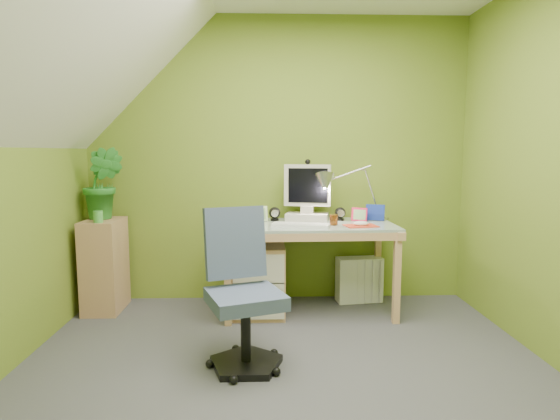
{
  "coord_description": "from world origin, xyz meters",
  "views": [
    {
      "loc": [
        -0.12,
        -2.4,
        1.28
      ],
      "look_at": [
        0.0,
        1.0,
        0.85
      ],
      "focal_mm": 30.0,
      "sensor_mm": 36.0,
      "label": 1
    }
  ],
  "objects_px": {
    "task_chair": "(245,298)",
    "potted_plant": "(103,183)",
    "desk_lamp": "(362,181)",
    "side_ledge": "(105,265)",
    "monitor": "(307,188)",
    "radiator": "(359,279)",
    "desk": "(309,268)"
  },
  "relations": [
    {
      "from": "side_ledge",
      "to": "radiator",
      "type": "relative_size",
      "value": 1.93
    },
    {
      "from": "potted_plant",
      "to": "task_chair",
      "type": "height_order",
      "value": "potted_plant"
    },
    {
      "from": "desk_lamp",
      "to": "radiator",
      "type": "xyz_separation_m",
      "value": [
        0.0,
        0.05,
        -0.85
      ]
    },
    {
      "from": "desk_lamp",
      "to": "potted_plant",
      "type": "xyz_separation_m",
      "value": [
        -2.09,
        -0.04,
        -0.01
      ]
    },
    {
      "from": "task_chair",
      "to": "radiator",
      "type": "height_order",
      "value": "task_chair"
    },
    {
      "from": "desk",
      "to": "desk_lamp",
      "type": "distance_m",
      "value": 0.84
    },
    {
      "from": "radiator",
      "to": "desk_lamp",
      "type": "bearing_deg",
      "value": -100.48
    },
    {
      "from": "monitor",
      "to": "task_chair",
      "type": "distance_m",
      "value": 1.36
    },
    {
      "from": "desk_lamp",
      "to": "side_ledge",
      "type": "distance_m",
      "value": 2.2
    },
    {
      "from": "monitor",
      "to": "desk_lamp",
      "type": "height_order",
      "value": "desk_lamp"
    },
    {
      "from": "radiator",
      "to": "side_ledge",
      "type": "bearing_deg",
      "value": 176.78
    },
    {
      "from": "desk_lamp",
      "to": "side_ledge",
      "type": "height_order",
      "value": "desk_lamp"
    },
    {
      "from": "side_ledge",
      "to": "potted_plant",
      "type": "height_order",
      "value": "potted_plant"
    },
    {
      "from": "potted_plant",
      "to": "radiator",
      "type": "relative_size",
      "value": 1.5
    },
    {
      "from": "side_ledge",
      "to": "radiator",
      "type": "bearing_deg",
      "value": 3.89
    },
    {
      "from": "desk_lamp",
      "to": "side_ledge",
      "type": "relative_size",
      "value": 0.88
    },
    {
      "from": "side_ledge",
      "to": "task_chair",
      "type": "distance_m",
      "value": 1.58
    },
    {
      "from": "side_ledge",
      "to": "radiator",
      "type": "distance_m",
      "value": 2.1
    },
    {
      "from": "desk_lamp",
      "to": "potted_plant",
      "type": "distance_m",
      "value": 2.09
    },
    {
      "from": "potted_plant",
      "to": "task_chair",
      "type": "xyz_separation_m",
      "value": [
        1.17,
        -1.11,
        -0.6
      ]
    },
    {
      "from": "monitor",
      "to": "side_ledge",
      "type": "bearing_deg",
      "value": -164.25
    },
    {
      "from": "desk",
      "to": "radiator",
      "type": "bearing_deg",
      "value": 25.52
    },
    {
      "from": "task_chair",
      "to": "side_ledge",
      "type": "bearing_deg",
      "value": 117.99
    },
    {
      "from": "monitor",
      "to": "radiator",
      "type": "xyz_separation_m",
      "value": [
        0.45,
        0.05,
        -0.79
      ]
    },
    {
      "from": "radiator",
      "to": "task_chair",
      "type": "bearing_deg",
      "value": -134.59
    },
    {
      "from": "monitor",
      "to": "task_chair",
      "type": "height_order",
      "value": "monitor"
    },
    {
      "from": "monitor",
      "to": "potted_plant",
      "type": "height_order",
      "value": "potted_plant"
    },
    {
      "from": "side_ledge",
      "to": "potted_plant",
      "type": "distance_m",
      "value": 0.66
    },
    {
      "from": "side_ledge",
      "to": "desk",
      "type": "bearing_deg",
      "value": -3.06
    },
    {
      "from": "potted_plant",
      "to": "radiator",
      "type": "bearing_deg",
      "value": 2.53
    },
    {
      "from": "desk",
      "to": "task_chair",
      "type": "distance_m",
      "value": 1.08
    },
    {
      "from": "task_chair",
      "to": "potted_plant",
      "type": "bearing_deg",
      "value": 116.67
    }
  ]
}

